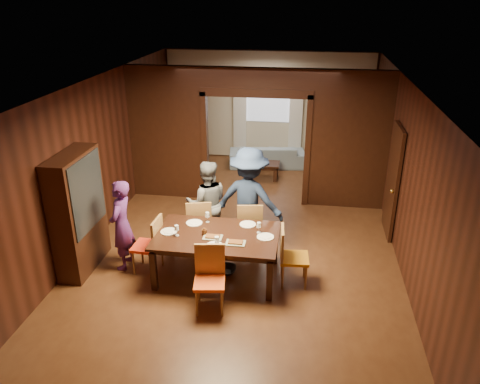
% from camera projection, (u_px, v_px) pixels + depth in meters
% --- Properties ---
extents(floor, '(9.00, 9.00, 0.00)m').
position_uv_depth(floor, '(245.00, 234.00, 9.00)').
color(floor, '#4D2815').
rests_on(floor, ground).
extents(ceiling, '(5.50, 9.00, 0.02)m').
position_uv_depth(ceiling, '(246.00, 82.00, 7.84)').
color(ceiling, silver).
rests_on(ceiling, room_walls).
extents(room_walls, '(5.52, 9.01, 2.90)m').
position_uv_depth(room_walls, '(257.00, 131.00, 10.11)').
color(room_walls, black).
rests_on(room_walls, floor).
extents(person_purple, '(0.38, 0.57, 1.55)m').
position_uv_depth(person_purple, '(122.00, 225.00, 7.66)').
color(person_purple, '#4D2160').
rests_on(person_purple, floor).
extents(person_grey, '(0.90, 0.78, 1.59)m').
position_uv_depth(person_grey, '(207.00, 203.00, 8.39)').
color(person_grey, slate).
rests_on(person_grey, floor).
extents(person_navy, '(1.35, 0.95, 1.89)m').
position_uv_depth(person_navy, '(249.00, 200.00, 8.18)').
color(person_navy, '#1C2846').
rests_on(person_navy, floor).
extents(sofa, '(2.05, 1.02, 0.57)m').
position_uv_depth(sofa, '(267.00, 155.00, 12.37)').
color(sofa, '#889FB2').
rests_on(sofa, floor).
extents(serving_bowl, '(0.37, 0.37, 0.09)m').
position_uv_depth(serving_bowl, '(224.00, 230.00, 7.45)').
color(serving_bowl, black).
rests_on(serving_bowl, dining_table).
extents(dining_table, '(1.95, 1.21, 0.76)m').
position_uv_depth(dining_table, '(217.00, 255.00, 7.55)').
color(dining_table, black).
rests_on(dining_table, floor).
extents(coffee_table, '(0.80, 0.50, 0.40)m').
position_uv_depth(coffee_table, '(263.00, 170.00, 11.57)').
color(coffee_table, black).
rests_on(coffee_table, floor).
extents(chair_left, '(0.46, 0.46, 0.97)m').
position_uv_depth(chair_left, '(147.00, 244.00, 7.66)').
color(chair_left, red).
rests_on(chair_left, floor).
extents(chair_right, '(0.47, 0.47, 0.97)m').
position_uv_depth(chair_right, '(294.00, 256.00, 7.32)').
color(chair_right, '#BE7211').
rests_on(chair_right, floor).
extents(chair_far_l, '(0.54, 0.54, 0.97)m').
position_uv_depth(chair_far_l, '(199.00, 223.00, 8.37)').
color(chair_far_l, '#D85F14').
rests_on(chair_far_l, floor).
extents(chair_far_r, '(0.50, 0.50, 0.97)m').
position_uv_depth(chair_far_r, '(249.00, 225.00, 8.28)').
color(chair_far_r, orange).
rests_on(chair_far_r, floor).
extents(chair_near, '(0.50, 0.50, 0.97)m').
position_uv_depth(chair_near, '(209.00, 280.00, 6.71)').
color(chair_near, '#EF5016').
rests_on(chair_near, floor).
extents(hutch, '(0.40, 1.20, 2.00)m').
position_uv_depth(hutch, '(78.00, 213.00, 7.58)').
color(hutch, black).
rests_on(hutch, floor).
extents(door_right, '(0.06, 0.90, 2.10)m').
position_uv_depth(door_right, '(393.00, 181.00, 8.67)').
color(door_right, black).
rests_on(door_right, floor).
extents(window_far, '(1.20, 0.03, 1.30)m').
position_uv_depth(window_far, '(268.00, 97.00, 12.34)').
color(window_far, silver).
rests_on(window_far, back_wall).
extents(curtain_left, '(0.35, 0.06, 2.40)m').
position_uv_depth(curtain_left, '(240.00, 113.00, 12.59)').
color(curtain_left, white).
rests_on(curtain_left, back_wall).
extents(curtain_right, '(0.35, 0.06, 2.40)m').
position_uv_depth(curtain_right, '(296.00, 115.00, 12.39)').
color(curtain_right, white).
rests_on(curtain_right, back_wall).
extents(plate_left, '(0.27, 0.27, 0.01)m').
position_uv_depth(plate_left, '(169.00, 232.00, 7.47)').
color(plate_left, silver).
rests_on(plate_left, dining_table).
extents(plate_far_l, '(0.27, 0.27, 0.01)m').
position_uv_depth(plate_far_l, '(194.00, 223.00, 7.75)').
color(plate_far_l, white).
rests_on(plate_far_l, dining_table).
extents(plate_far_r, '(0.27, 0.27, 0.01)m').
position_uv_depth(plate_far_r, '(248.00, 224.00, 7.70)').
color(plate_far_r, white).
rests_on(plate_far_r, dining_table).
extents(plate_right, '(0.27, 0.27, 0.01)m').
position_uv_depth(plate_right, '(265.00, 237.00, 7.31)').
color(plate_right, white).
rests_on(plate_right, dining_table).
extents(plate_near, '(0.27, 0.27, 0.01)m').
position_uv_depth(plate_near, '(214.00, 246.00, 7.06)').
color(plate_near, silver).
rests_on(plate_near, dining_table).
extents(platter_a, '(0.30, 0.20, 0.04)m').
position_uv_depth(platter_a, '(213.00, 237.00, 7.29)').
color(platter_a, gray).
rests_on(platter_a, dining_table).
extents(platter_b, '(0.30, 0.20, 0.04)m').
position_uv_depth(platter_b, '(236.00, 242.00, 7.13)').
color(platter_b, gray).
rests_on(platter_b, dining_table).
extents(wineglass_left, '(0.08, 0.08, 0.18)m').
position_uv_depth(wineglass_left, '(177.00, 230.00, 7.33)').
color(wineglass_left, silver).
rests_on(wineglass_left, dining_table).
extents(wineglass_far, '(0.08, 0.08, 0.18)m').
position_uv_depth(wineglass_far, '(207.00, 217.00, 7.76)').
color(wineglass_far, silver).
rests_on(wineglass_far, dining_table).
extents(wineglass_right, '(0.08, 0.08, 0.18)m').
position_uv_depth(wineglass_right, '(259.00, 228.00, 7.42)').
color(wineglass_right, white).
rests_on(wineglass_right, dining_table).
extents(tumbler, '(0.07, 0.07, 0.14)m').
position_uv_depth(tumbler, '(217.00, 241.00, 7.07)').
color(tumbler, silver).
rests_on(tumbler, dining_table).
extents(condiment_jar, '(0.08, 0.08, 0.11)m').
position_uv_depth(condiment_jar, '(204.00, 231.00, 7.38)').
color(condiment_jar, '#4A2711').
rests_on(condiment_jar, dining_table).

